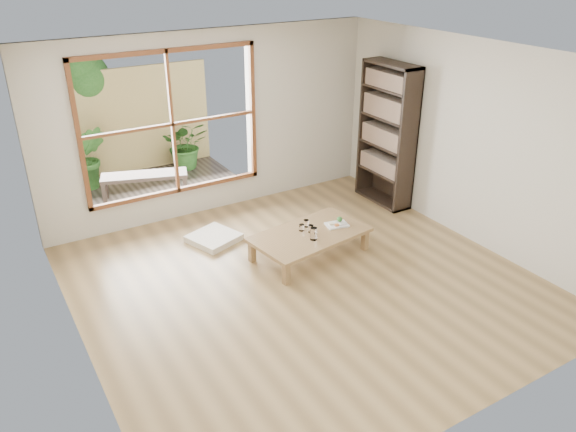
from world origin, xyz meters
The scene contains 15 objects.
ground centered at (0.00, 0.00, 0.00)m, with size 5.00×5.00×0.00m, color #A88754.
low_table centered at (0.41, 0.50, 0.28)m, with size 1.57×1.03×0.32m.
floor_cushion centered at (-0.49, 1.49, 0.04)m, with size 0.57×0.57×0.08m, color silver.
bookshelf centered at (2.31, 1.36, 1.06)m, with size 0.34×0.95×2.11m, color black.
glass_tall centered at (0.35, 0.33, 0.40)m, with size 0.09×0.09×0.16m, color silver.
glass_mid centered at (0.43, 0.52, 0.37)m, with size 0.07×0.07×0.10m, color silver.
glass_short centered at (0.46, 0.67, 0.37)m, with size 0.07×0.07×0.09m, color silver.
glass_small centered at (0.35, 0.61, 0.36)m, with size 0.07×0.07×0.08m, color silver.
food_tray centered at (0.84, 0.51, 0.34)m, with size 0.31×0.25×0.09m.
deck centered at (-0.60, 3.56, 0.00)m, with size 2.80×2.00×0.05m, color #3E352D.
garden_bench centered at (-0.83, 3.26, 0.37)m, with size 1.34×0.77×0.41m.
bamboo_fence centered at (-0.60, 4.56, 0.90)m, with size 2.80×0.06×1.80m, color tan.
shrub_right centered at (0.23, 4.19, 0.46)m, with size 0.77×0.67×0.86m, color #2E5C22.
shrub_left centered at (-1.44, 4.13, 0.54)m, with size 0.57×0.46×1.04m, color #2E5C22.
garden_tree centered at (-1.28, 4.86, 1.63)m, with size 1.04×0.85×2.22m.
Camera 1 is at (-3.06, -4.73, 3.61)m, focal length 35.00 mm.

